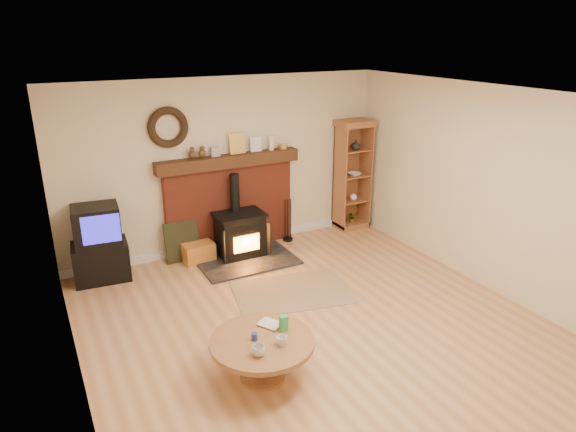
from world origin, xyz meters
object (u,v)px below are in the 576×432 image
curio_cabinet (352,175)px  wood_stove (241,236)px  coffee_table (263,347)px  tv_unit (99,245)px

curio_cabinet → wood_stove: bearing=-172.5°
curio_cabinet → coffee_table: (-3.07, -3.02, -0.57)m
wood_stove → coffee_table: 2.89m
curio_cabinet → tv_unit: bearing=-178.8°
wood_stove → curio_cabinet: curio_cabinet is taller
coffee_table → curio_cabinet: bearing=44.5°
tv_unit → wood_stove: bearing=-5.8°
tv_unit → curio_cabinet: (4.11, 0.08, 0.42)m
wood_stove → curio_cabinet: bearing=7.5°
wood_stove → curio_cabinet: 2.25m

